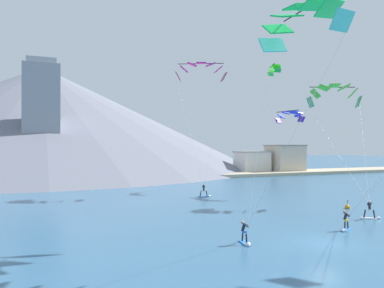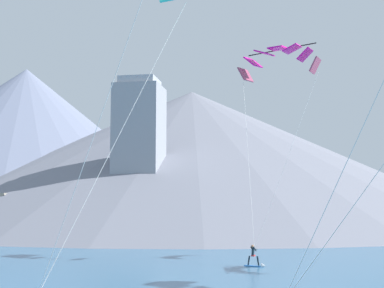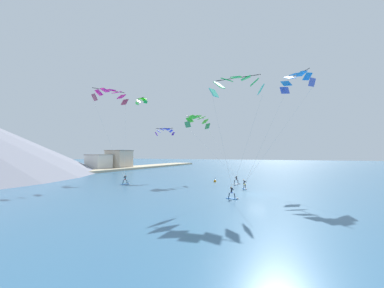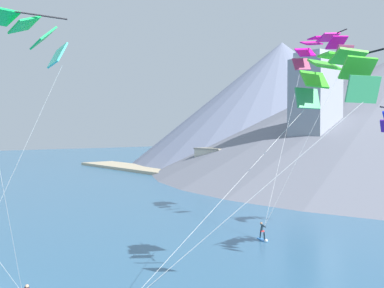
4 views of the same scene
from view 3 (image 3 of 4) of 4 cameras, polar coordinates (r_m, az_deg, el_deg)
name	(u,v)px [view 3 (image 3 of 4)]	position (r m, az deg, el deg)	size (l,w,h in m)	color
ground_plane	(256,194)	(38.37, 13.98, -10.78)	(400.00, 400.00, 0.00)	#336084
kitesurfer_near_lead	(233,195)	(33.88, 9.18, -11.22)	(0.73, 1.78, 1.66)	#337FDB
kitesurfer_near_trail	(126,181)	(50.99, -14.45, -8.02)	(1.76, 1.02, 1.76)	#337FDB
kitesurfer_mid_center	(237,182)	(49.45, 10.02, -8.21)	(1.56, 1.46, 1.76)	white
kitesurfer_far_left	(245,187)	(43.10, 11.68, -9.24)	(1.71, 1.20, 1.65)	#337FDB
parafoil_kite_near_lead	(237,84)	(40.34, 9.86, 13.04)	(6.97, 8.20, 16.34)	#3DCBB9
parafoil_kite_near_trail	(111,95)	(57.25, -17.65, 10.39)	(7.71, 7.74, 17.92)	#9C3E5D
parafoil_kite_mid_center	(198,121)	(57.84, 1.25, 5.21)	(8.44, 12.07, 12.99)	#349559
parafoil_kite_far_left	(296,80)	(52.72, 22.14, 13.01)	(11.90, 10.93, 19.58)	#4A5DC3
parafoil_kite_distant_high_outer	(165,131)	(60.86, -6.05, 2.91)	(2.19, 4.74, 1.72)	#4E1C9D
parafoil_kite_distant_low_drift	(141,100)	(70.80, -11.18, 9.49)	(2.01, 3.94, 1.61)	green
race_marker_buoy	(215,181)	(53.07, 5.12, -8.23)	(0.56, 0.56, 1.02)	orange
shoreline_strip	(14,177)	(71.63, -34.82, -6.11)	(180.00, 10.00, 0.70)	tan
shore_building_quay_east	(99,162)	(94.01, -20.00, -3.84)	(7.53, 6.24, 5.51)	silver
shore_building_quay_west	(11,167)	(76.99, -35.22, -4.26)	(8.11, 5.62, 4.80)	beige
shore_building_old_town	(119,160)	(99.19, -15.89, -3.34)	(8.10, 7.25, 7.06)	beige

